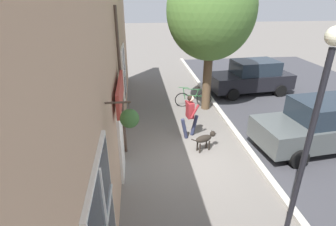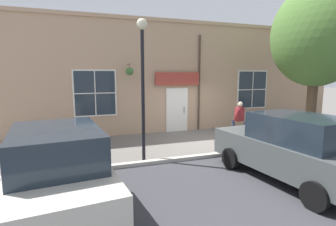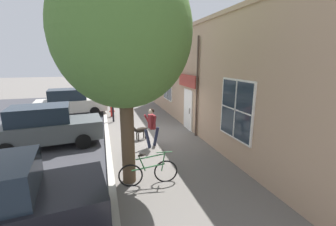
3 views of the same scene
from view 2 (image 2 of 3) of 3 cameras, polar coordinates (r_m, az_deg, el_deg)
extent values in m
plane|color=#66605B|center=(11.14, 8.35, -6.00)|extent=(90.00, 90.00, 0.00)
cube|color=#B2ADA3|center=(9.47, 14.06, -8.39)|extent=(0.20, 28.00, 0.12)
cube|color=tan|center=(12.92, 3.70, 7.54)|extent=(0.30, 18.00, 5.12)
cube|color=tan|center=(13.14, 3.81, 19.14)|extent=(0.42, 18.00, 0.16)
cube|color=white|center=(12.69, 1.92, 0.69)|extent=(0.10, 1.10, 2.10)
cube|color=#232D38|center=(12.67, 1.97, 0.45)|extent=(0.03, 0.90, 1.90)
cylinder|color=#47382D|center=(12.74, 3.54, 0.71)|extent=(0.03, 0.03, 0.30)
cube|color=#AD3D33|center=(12.48, 2.12, 7.47)|extent=(0.08, 2.20, 0.60)
cylinder|color=#47382D|center=(12.99, 6.82, 6.38)|extent=(0.09, 0.09, 4.61)
cylinder|color=#47382D|center=(11.71, -8.56, 10.46)|extent=(0.44, 0.04, 0.04)
cylinder|color=#47382D|center=(11.53, -8.37, 9.60)|extent=(0.01, 0.01, 0.34)
cone|color=#2D2823|center=(11.53, -8.34, 8.51)|extent=(0.32, 0.32, 0.18)
sphere|color=#3D6B33|center=(11.53, -8.35, 8.96)|extent=(0.34, 0.34, 0.34)
cube|color=white|center=(11.76, -15.58, 4.18)|extent=(0.08, 1.82, 2.02)
cube|color=#232D38|center=(11.73, -15.57, 4.17)|extent=(0.03, 1.70, 1.90)
cube|color=white|center=(11.71, -15.57, 4.16)|extent=(0.04, 0.04, 1.90)
cube|color=white|center=(11.71, -15.57, 4.16)|extent=(0.04, 1.70, 0.04)
cube|color=white|center=(14.72, 17.80, 4.89)|extent=(0.08, 1.82, 2.02)
cube|color=#232D38|center=(14.70, 17.87, 4.88)|extent=(0.03, 1.70, 1.90)
cube|color=white|center=(14.68, 17.92, 4.87)|extent=(0.04, 0.04, 1.90)
cube|color=white|center=(14.68, 17.92, 4.87)|extent=(0.04, 1.70, 0.04)
cylinder|color=#282D47|center=(11.51, 16.17, -3.75)|extent=(0.31, 0.17, 0.80)
cylinder|color=#282D47|center=(11.71, 14.14, -3.46)|extent=(0.31, 0.17, 0.80)
cube|color=maroon|center=(11.49, 15.28, -0.26)|extent=(0.27, 0.37, 0.58)
sphere|color=beige|center=(11.42, 15.43, 1.89)|extent=(0.22, 0.22, 0.22)
sphere|color=black|center=(11.44, 15.33, 2.01)|extent=(0.21, 0.21, 0.21)
cylinder|color=maroon|center=(11.67, 15.98, -0.11)|extent=(0.17, 0.11, 0.57)
cylinder|color=maroon|center=(11.26, 14.77, -0.27)|extent=(0.34, 0.13, 0.52)
ellipsoid|color=black|center=(10.82, 11.63, -4.05)|extent=(0.68, 0.47, 0.24)
cylinder|color=black|center=(10.84, 12.63, -5.58)|extent=(0.06, 0.06, 0.35)
cylinder|color=black|center=(10.72, 12.12, -5.72)|extent=(0.06, 0.06, 0.35)
cylinder|color=black|center=(11.06, 11.07, -5.25)|extent=(0.06, 0.06, 0.35)
cylinder|color=black|center=(10.94, 10.56, -5.38)|extent=(0.06, 0.06, 0.35)
sphere|color=black|center=(10.59, 13.23, -3.87)|extent=(0.20, 0.20, 0.20)
cone|color=black|center=(10.53, 13.71, -4.07)|extent=(0.13, 0.12, 0.09)
cone|color=black|center=(10.61, 13.37, -3.34)|extent=(0.06, 0.06, 0.07)
cone|color=black|center=(10.53, 13.04, -3.42)|extent=(0.06, 0.06, 0.07)
cylinder|color=black|center=(11.05, 10.04, -3.48)|extent=(0.21, 0.11, 0.14)
cylinder|color=brown|center=(12.18, 28.72, 1.47)|extent=(0.39, 0.39, 3.00)
ellipsoid|color=#4C7533|center=(12.21, 29.67, 14.52)|extent=(3.65, 3.29, 4.02)
sphere|color=#4C7533|center=(12.22, 29.59, 11.50)|extent=(2.34, 2.34, 2.34)
torus|color=black|center=(13.30, 26.02, -2.95)|extent=(0.70, 0.15, 0.70)
torus|color=black|center=(12.58, 29.26, -3.79)|extent=(0.70, 0.15, 0.70)
cylinder|color=#33723F|center=(12.90, 27.66, -2.49)|extent=(0.99, 0.08, 0.15)
cylinder|color=#33723F|center=(12.75, 28.27, -2.01)|extent=(0.21, 0.04, 0.48)
cylinder|color=#33723F|center=(12.89, 27.60, -1.05)|extent=(0.83, 0.07, 0.13)
cylinder|color=#33723F|center=(13.19, 26.35, -1.65)|extent=(0.13, 0.04, 0.58)
cylinder|color=#33723F|center=(13.17, 26.32, -0.34)|extent=(0.46, 0.10, 0.03)
ellipsoid|color=black|center=(12.71, 28.35, -0.86)|extent=(0.25, 0.11, 0.09)
cube|color=beige|center=(5.87, -22.73, -12.90)|extent=(4.46, 2.20, 0.76)
cube|color=#1E2833|center=(5.45, -23.04, -6.61)|extent=(2.39, 1.77, 0.68)
cylinder|color=black|center=(7.29, -30.19, -12.41)|extent=(0.64, 0.24, 0.62)
cylinder|color=black|center=(7.33, -16.08, -11.45)|extent=(0.64, 0.24, 0.62)
cylinder|color=black|center=(4.94, -10.58, -21.47)|extent=(0.64, 0.24, 0.62)
cube|color=#474C4C|center=(7.62, 25.20, -8.16)|extent=(4.46, 2.20, 0.76)
cube|color=#1E2833|center=(7.32, 26.85, -3.11)|extent=(2.39, 1.77, 0.68)
cylinder|color=black|center=(8.02, 13.47, -9.58)|extent=(0.64, 0.24, 0.62)
cylinder|color=black|center=(9.20, 22.12, -7.65)|extent=(0.64, 0.24, 0.62)
cylinder|color=black|center=(6.33, 29.35, -15.49)|extent=(0.64, 0.24, 0.62)
cylinder|color=black|center=(8.25, -5.47, 3.41)|extent=(0.11, 0.11, 4.09)
sphere|color=beige|center=(8.36, -5.70, 18.78)|extent=(0.32, 0.32, 0.32)
cylinder|color=red|center=(8.37, -14.38, -8.86)|extent=(0.20, 0.20, 0.62)
sphere|color=red|center=(8.27, -14.47, -6.48)|extent=(0.20, 0.20, 0.20)
cylinder|color=red|center=(8.25, -14.31, -8.90)|extent=(0.10, 0.07, 0.07)
cylinder|color=red|center=(8.47, -14.47, -8.43)|extent=(0.10, 0.07, 0.07)
camera|label=1|loc=(11.49, -30.47, 17.86)|focal=28.00mm
camera|label=3|loc=(17.00, 45.20, 8.66)|focal=24.00mm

